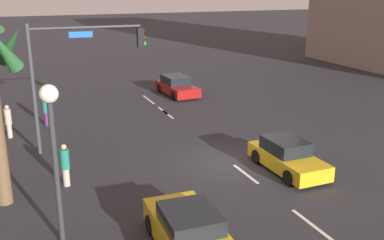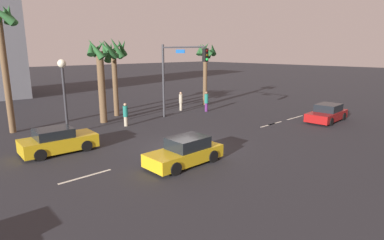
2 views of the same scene
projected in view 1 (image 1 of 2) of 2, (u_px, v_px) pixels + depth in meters
name	position (u px, v px, depth m)	size (l,w,h in m)	color
ground_plane	(231.00, 163.00, 20.61)	(220.00, 220.00, 0.00)	#28282D
lane_stripe_2	(315.00, 227.00, 15.15)	(2.53, 0.14, 0.01)	silver
lane_stripe_3	(245.00, 174.00, 19.38)	(2.14, 0.14, 0.01)	silver
lane_stripe_4	(168.00, 114.00, 28.25)	(1.92, 0.14, 0.01)	silver
lane_stripe_5	(163.00, 111.00, 29.09)	(1.85, 0.14, 0.01)	silver
lane_stripe_6	(149.00, 100.00, 31.90)	(2.57, 0.14, 0.01)	silver
car_0	(287.00, 157.00, 19.61)	(4.12, 1.83, 1.39)	gold
car_3	(188.00, 230.00, 13.69)	(4.10, 2.10, 1.42)	gold
car_4	(177.00, 86.00, 33.22)	(4.52, 2.13, 1.40)	maroon
traffic_signal	(73.00, 65.00, 21.17)	(0.45, 5.58, 6.21)	#38383D
streetlamp	(52.00, 133.00, 13.21)	(0.56, 0.56, 5.14)	#2D2D33
pedestrian_0	(65.00, 164.00, 17.98)	(0.49, 0.49, 1.80)	#B2A58C
pedestrian_1	(46.00, 109.00, 25.74)	(0.51, 0.51, 1.91)	#59266B
pedestrian_2	(8.00, 121.00, 23.72)	(0.49, 0.49, 1.80)	#B2A58C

